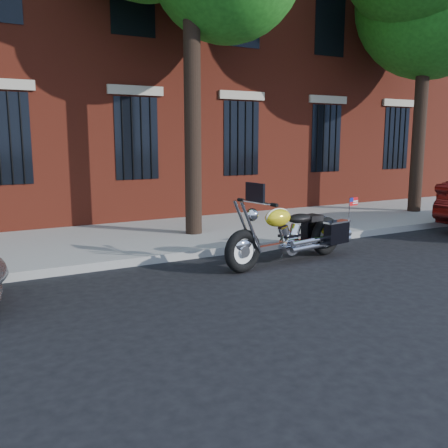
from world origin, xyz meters
TOP-DOWN VIEW (x-y plane):
  - ground at (0.00, 0.00)m, footprint 120.00×120.00m
  - curb at (0.00, 1.38)m, footprint 40.00×0.16m
  - sidewalk at (0.00, 3.26)m, footprint 40.00×3.60m
  - building at (0.00, 10.06)m, footprint 26.00×10.08m
  - motorcycle at (1.19, 0.21)m, footprint 2.96×1.11m

SIDE VIEW (x-z plane):
  - ground at x=0.00m, z-range 0.00..0.00m
  - curb at x=0.00m, z-range 0.00..0.15m
  - sidewalk at x=0.00m, z-range 0.00..0.15m
  - motorcycle at x=1.19m, z-range -0.24..1.24m
  - building at x=0.00m, z-range 0.00..12.00m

